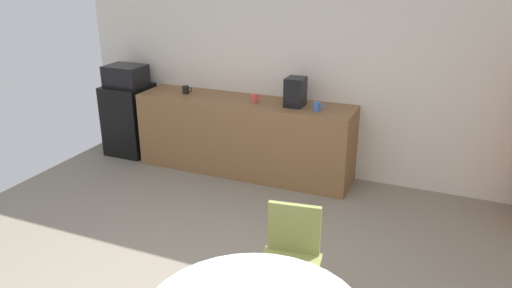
{
  "coord_description": "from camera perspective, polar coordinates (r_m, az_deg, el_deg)",
  "views": [
    {
      "loc": [
        1.5,
        -2.31,
        2.43
      ],
      "look_at": [
        -0.0,
        1.26,
        0.95
      ],
      "focal_mm": 34.04,
      "sensor_mm": 36.0,
      "label": 1
    }
  ],
  "objects": [
    {
      "name": "wall_back",
      "position": [
        5.63,
        7.01,
        9.18
      ],
      "size": [
        6.0,
        0.1,
        2.6
      ],
      "primitive_type": "cube",
      "color": "silver",
      "rests_on": "ground_plane"
    },
    {
      "name": "mug_green",
      "position": [
        5.27,
        7.19,
        4.41
      ],
      "size": [
        0.13,
        0.08,
        0.09
      ],
      "color": "#3F66BF",
      "rests_on": "counter_block"
    },
    {
      "name": "mug_red",
      "position": [
        5.98,
        -8.23,
        6.34
      ],
      "size": [
        0.13,
        0.08,
        0.09
      ],
      "color": "black",
      "rests_on": "counter_block"
    },
    {
      "name": "coffee_maker",
      "position": [
        5.39,
        4.65,
        6.12
      ],
      "size": [
        0.2,
        0.24,
        0.32
      ],
      "primitive_type": "cube",
      "color": "black",
      "rests_on": "counter_block"
    },
    {
      "name": "microwave",
      "position": [
        6.45,
        -15.07,
        7.78
      ],
      "size": [
        0.48,
        0.38,
        0.26
      ],
      "primitive_type": "cube",
      "color": "black",
      "rests_on": "mini_fridge"
    },
    {
      "name": "chair_olive",
      "position": [
        3.49,
        4.17,
        -12.25
      ],
      "size": [
        0.47,
        0.47,
        0.83
      ],
      "color": "silver",
      "rests_on": "ground_plane"
    },
    {
      "name": "counter_block",
      "position": [
        5.79,
        -1.42,
        0.91
      ],
      "size": [
        2.6,
        0.6,
        0.9
      ],
      "primitive_type": "cube",
      "color": "brown",
      "rests_on": "ground_plane"
    },
    {
      "name": "mug_white",
      "position": [
        5.55,
        -0.21,
        5.43
      ],
      "size": [
        0.13,
        0.08,
        0.09
      ],
      "color": "#D84C4C",
      "rests_on": "counter_block"
    },
    {
      "name": "mini_fridge",
      "position": [
        6.6,
        -14.59,
        2.83
      ],
      "size": [
        0.54,
        0.54,
        0.91
      ],
      "primitive_type": "cube",
      "color": "black",
      "rests_on": "ground_plane"
    }
  ]
}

